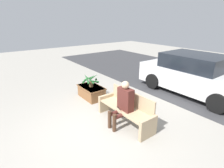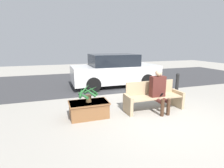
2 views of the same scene
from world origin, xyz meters
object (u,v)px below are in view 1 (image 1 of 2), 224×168
Objects in this scene: person_seated at (123,102)px; parked_car at (194,75)px; planter_box at (91,92)px; bench at (126,109)px; potted_plant at (91,80)px.

parked_car is (-0.09, 3.70, 0.06)m from person_seated.
person_seated is 1.18× the size of planter_box.
bench is 0.35m from person_seated.
potted_plant is (-2.10, 0.23, 0.01)m from person_seated.
potted_plant is at bearing 178.91° from bench.
bench is 1.71× the size of planter_box.
person_seated reaches higher than potted_plant.
parked_car is (2.00, 3.46, 0.52)m from planter_box.
potted_plant is 0.15× the size of parked_car.
bench is 2.95× the size of potted_plant.
person_seated is 2.11m from potted_plant.
bench is at bearing -89.68° from parked_car.
bench is 3.52m from parked_car.
person_seated reaches higher than planter_box.
person_seated is 2.15m from planter_box.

